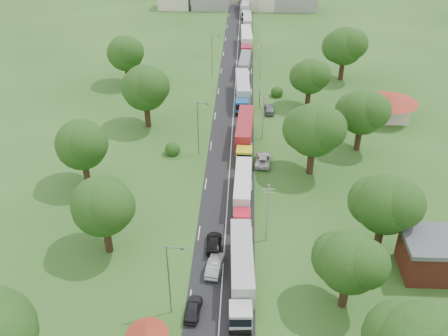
# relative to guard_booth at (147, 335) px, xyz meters

# --- Properties ---
(ground) EXTENTS (260.00, 260.00, 0.00)m
(ground) POSITION_rel_guard_booth_xyz_m (7.20, 25.00, -2.16)
(ground) COLOR #244617
(ground) RESTS_ON ground
(road) EXTENTS (8.00, 200.00, 0.04)m
(road) POSITION_rel_guard_booth_xyz_m (7.20, 45.00, -2.16)
(road) COLOR black
(road) RESTS_ON ground
(guard_booth) EXTENTS (4.40, 4.40, 3.45)m
(guard_booth) POSITION_rel_guard_booth_xyz_m (0.00, 0.00, 0.00)
(guard_booth) COLOR beige
(guard_booth) RESTS_ON ground
(info_sign) EXTENTS (0.12, 3.10, 4.10)m
(info_sign) POSITION_rel_guard_booth_xyz_m (12.40, 60.00, 0.84)
(info_sign) COLOR slate
(info_sign) RESTS_ON ground
(pole_1) EXTENTS (1.60, 0.24, 9.00)m
(pole_1) POSITION_rel_guard_booth_xyz_m (12.70, 18.00, 2.52)
(pole_1) COLOR gray
(pole_1) RESTS_ON ground
(pole_2) EXTENTS (1.60, 0.24, 9.00)m
(pole_2) POSITION_rel_guard_booth_xyz_m (12.70, 46.00, 2.52)
(pole_2) COLOR gray
(pole_2) RESTS_ON ground
(pole_3) EXTENTS (1.60, 0.24, 9.00)m
(pole_3) POSITION_rel_guard_booth_xyz_m (12.70, 74.00, 2.52)
(pole_3) COLOR gray
(pole_3) RESTS_ON ground
(pole_4) EXTENTS (1.60, 0.24, 9.00)m
(pole_4) POSITION_rel_guard_booth_xyz_m (12.70, 102.00, 2.52)
(pole_4) COLOR gray
(pole_4) RESTS_ON ground
(lamp_0) EXTENTS (2.03, 0.22, 10.00)m
(lamp_0) POSITION_rel_guard_booth_xyz_m (1.85, 5.00, 3.39)
(lamp_0) COLOR slate
(lamp_0) RESTS_ON ground
(lamp_1) EXTENTS (2.03, 0.22, 10.00)m
(lamp_1) POSITION_rel_guard_booth_xyz_m (1.85, 40.00, 3.39)
(lamp_1) COLOR slate
(lamp_1) RESTS_ON ground
(lamp_2) EXTENTS (2.03, 0.22, 10.00)m
(lamp_2) POSITION_rel_guard_booth_xyz_m (1.85, 75.00, 3.39)
(lamp_2) COLOR slate
(lamp_2) RESTS_ON ground
(tree_2) EXTENTS (8.00, 8.00, 10.10)m
(tree_2) POSITION_rel_guard_booth_xyz_m (21.19, 7.14, 4.43)
(tree_2) COLOR #382616
(tree_2) RESTS_ON ground
(tree_3) EXTENTS (8.80, 8.80, 11.07)m
(tree_3) POSITION_rel_guard_booth_xyz_m (27.19, 17.16, 5.06)
(tree_3) COLOR #382616
(tree_3) RESTS_ON ground
(tree_4) EXTENTS (9.60, 9.60, 12.05)m
(tree_4) POSITION_rel_guard_booth_xyz_m (20.19, 35.17, 5.69)
(tree_4) COLOR #382616
(tree_4) RESTS_ON ground
(tree_5) EXTENTS (8.80, 8.80, 11.07)m
(tree_5) POSITION_rel_guard_booth_xyz_m (29.19, 43.16, 5.06)
(tree_5) COLOR #382616
(tree_5) RESTS_ON ground
(tree_6) EXTENTS (8.00, 8.00, 10.10)m
(tree_6) POSITION_rel_guard_booth_xyz_m (22.19, 60.14, 4.43)
(tree_6) COLOR #382616
(tree_6) RESTS_ON ground
(tree_7) EXTENTS (9.60, 9.60, 12.05)m
(tree_7) POSITION_rel_guard_booth_xyz_m (31.19, 75.17, 5.69)
(tree_7) COLOR #382616
(tree_7) RESTS_ON ground
(tree_10) EXTENTS (8.80, 8.80, 11.07)m
(tree_10) POSITION_rel_guard_booth_xyz_m (-7.81, 15.16, 5.06)
(tree_10) COLOR #382616
(tree_10) RESTS_ON ground
(tree_11) EXTENTS (8.80, 8.80, 11.07)m
(tree_11) POSITION_rel_guard_booth_xyz_m (-14.81, 30.16, 5.06)
(tree_11) COLOR #382616
(tree_11) RESTS_ON ground
(tree_12) EXTENTS (9.60, 9.60, 12.05)m
(tree_12) POSITION_rel_guard_booth_xyz_m (-8.81, 50.17, 5.69)
(tree_12) COLOR #382616
(tree_12) RESTS_ON ground
(tree_13) EXTENTS (8.80, 8.80, 11.07)m
(tree_13) POSITION_rel_guard_booth_xyz_m (-16.81, 70.16, 5.06)
(tree_13) COLOR #382616
(tree_13) RESTS_ON ground
(house_brick) EXTENTS (8.60, 6.60, 5.20)m
(house_brick) POSITION_rel_guard_booth_xyz_m (33.20, 13.00, 0.48)
(house_brick) COLOR maroon
(house_brick) RESTS_ON ground
(house_cream) EXTENTS (10.08, 10.08, 5.80)m
(house_cream) POSITION_rel_guard_booth_xyz_m (37.20, 55.00, 1.48)
(house_cream) COLOR beige
(house_cream) RESTS_ON ground
(truck_0) EXTENTS (3.11, 15.22, 4.21)m
(truck_0) POSITION_rel_guard_booth_xyz_m (9.54, 9.88, 0.07)
(truck_0) COLOR #B9B9B9
(truck_0) RESTS_ON ground
(truck_1) EXTENTS (2.62, 14.04, 3.89)m
(truck_1) POSITION_rel_guard_booth_xyz_m (9.43, 26.46, -0.10)
(truck_1) COLOR red
(truck_1) RESTS_ON ground
(truck_2) EXTENTS (3.26, 15.59, 4.31)m
(truck_2) POSITION_rel_guard_booth_xyz_m (9.52, 43.80, 0.12)
(truck_2) COLOR gold
(truck_2) RESTS_ON ground
(truck_3) EXTENTS (3.31, 15.44, 4.27)m
(truck_3) POSITION_rel_guard_booth_xyz_m (8.88, 62.71, 0.10)
(truck_3) COLOR #164E89
(truck_3) RESTS_ON ground
(truck_4) EXTENTS (2.91, 13.49, 3.73)m
(truck_4) POSITION_rel_guard_booth_xyz_m (9.18, 77.51, -0.19)
(truck_4) COLOR silver
(truck_4) RESTS_ON ground
(truck_5) EXTENTS (3.18, 15.73, 4.35)m
(truck_5) POSITION_rel_guard_booth_xyz_m (9.46, 95.15, 0.14)
(truck_5) COLOR #AD1A31
(truck_5) RESTS_ON ground
(truck_6) EXTENTS (2.47, 13.67, 3.79)m
(truck_6) POSITION_rel_guard_booth_xyz_m (9.58, 112.13, -0.15)
(truck_6) COLOR #2A703D
(truck_6) RESTS_ON ground
(truck_7) EXTENTS (2.96, 14.00, 3.87)m
(truck_7) POSITION_rel_guard_booth_xyz_m (8.92, 128.54, -0.11)
(truck_7) COLOR #B6B6B6
(truck_7) RESTS_ON ground
(car_lane_front) EXTENTS (2.02, 4.33, 1.43)m
(car_lane_front) POSITION_rel_guard_booth_xyz_m (4.20, 5.00, -1.45)
(car_lane_front) COLOR black
(car_lane_front) RESTS_ON ground
(car_lane_mid) EXTENTS (2.31, 5.02, 1.59)m
(car_lane_mid) POSITION_rel_guard_booth_xyz_m (6.20, 12.00, -1.37)
(car_lane_mid) COLOR gray
(car_lane_mid) RESTS_ON ground
(car_lane_rear) EXTENTS (2.12, 4.95, 1.42)m
(car_lane_rear) POSITION_rel_guard_booth_xyz_m (5.83, 16.26, -1.45)
(car_lane_rear) COLOR black
(car_lane_rear) RESTS_ON ground
(car_verge_near) EXTENTS (3.06, 5.71, 1.52)m
(car_verge_near) POSITION_rel_guard_booth_xyz_m (12.70, 37.49, -1.40)
(car_verge_near) COLOR #BBBBBB
(car_verge_near) RESTS_ON ground
(car_verge_far) EXTENTS (2.24, 4.84, 1.61)m
(car_verge_far) POSITION_rel_guard_booth_xyz_m (14.28, 57.14, -1.36)
(car_verge_far) COLOR slate
(car_verge_far) RESTS_ON ground
(pedestrian_booth) EXTENTS (1.10, 1.07, 1.79)m
(pedestrian_booth) POSITION_rel_guard_booth_xyz_m (0.70, 2.26, -1.27)
(pedestrian_booth) COLOR gray
(pedestrian_booth) RESTS_ON ground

